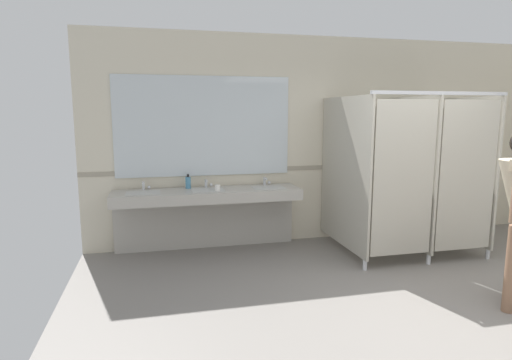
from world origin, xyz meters
The scene contains 8 objects.
ground_plane centered at (0.00, 0.00, -0.05)m, with size 7.41×5.77×0.10m, color gray.
wall_back centered at (0.00, 2.64, 1.44)m, with size 7.41×0.12×2.88m, color beige.
wall_back_tile_band centered at (0.00, 2.58, 1.05)m, with size 7.41×0.01×0.06m, color #9E937F.
vanity_counter centered at (-2.08, 2.37, 0.62)m, with size 2.43×0.55×0.95m.
mirror_panel centered at (-2.08, 2.57, 1.65)m, with size 2.33×0.02×1.32m, color silver.
bathroom_stalls centered at (0.48, 1.68, 1.08)m, with size 1.77×1.41×2.07m.
soap_dispenser centered at (-2.32, 2.45, 0.92)m, with size 0.07×0.07×0.19m.
paper_cup centered at (-1.97, 2.16, 0.88)m, with size 0.07×0.07×0.08m, color white.
Camera 1 is at (-2.72, -3.11, 1.83)m, focal length 29.71 mm.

